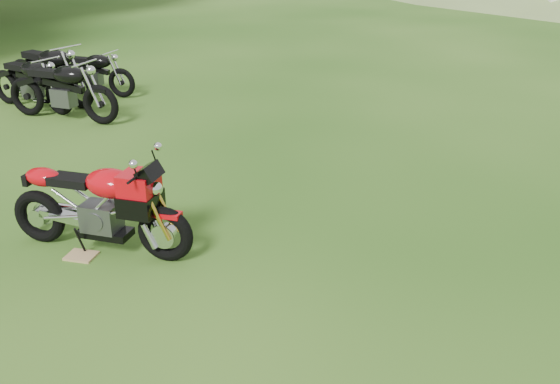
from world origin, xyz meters
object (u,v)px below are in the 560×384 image
(vintage_moto_b, at_px, (49,71))
(vintage_moto_c, at_px, (61,88))
(plywood_board, at_px, (81,256))
(vintage_moto_d, at_px, (92,71))
(sport_motorcycle, at_px, (97,199))
(vintage_moto_a, at_px, (30,81))

(vintage_moto_b, xyz_separation_m, vintage_moto_c, (0.88, -0.81, -0.03))
(plywood_board, height_order, vintage_moto_d, vintage_moto_d)
(plywood_board, relative_size, vintage_moto_d, 0.17)
(sport_motorcycle, relative_size, vintage_moto_a, 0.98)
(sport_motorcycle, xyz_separation_m, vintage_moto_d, (-3.55, 4.88, -0.11))
(sport_motorcycle, distance_m, vintage_moto_c, 4.59)
(sport_motorcycle, bearing_deg, plywood_board, -126.87)
(vintage_moto_b, height_order, vintage_moto_c, vintage_moto_b)
(sport_motorcycle, relative_size, vintage_moto_b, 0.87)
(sport_motorcycle, height_order, vintage_moto_a, sport_motorcycle)
(sport_motorcycle, bearing_deg, vintage_moto_c, 127.97)
(vintage_moto_d, bearing_deg, vintage_moto_b, -122.18)
(vintage_moto_b, bearing_deg, sport_motorcycle, -33.56)
(vintage_moto_b, relative_size, vintage_moto_d, 1.26)
(vintage_moto_a, xyz_separation_m, vintage_moto_c, (0.88, -0.33, 0.03))
(sport_motorcycle, xyz_separation_m, vintage_moto_c, (-3.06, 3.42, -0.03))
(sport_motorcycle, height_order, vintage_moto_d, sport_motorcycle)
(vintage_moto_d, bearing_deg, vintage_moto_a, -110.32)
(vintage_moto_a, height_order, vintage_moto_c, vintage_moto_c)
(vintage_moto_c, relative_size, vintage_moto_d, 1.19)
(sport_motorcycle, height_order, vintage_moto_c, sport_motorcycle)
(vintage_moto_b, bearing_deg, vintage_moto_d, 72.61)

